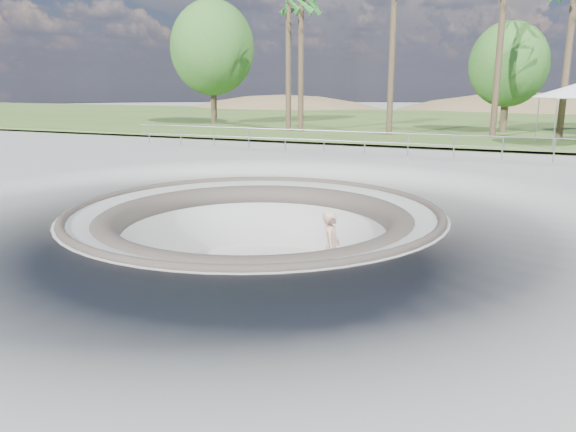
% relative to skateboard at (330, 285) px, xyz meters
% --- Properties ---
extents(ground, '(180.00, 180.00, 0.00)m').
position_rel_skateboard_xyz_m(ground, '(-2.26, 0.12, 1.83)').
color(ground, gray).
rests_on(ground, ground).
extents(skate_bowl, '(14.00, 14.00, 4.10)m').
position_rel_skateboard_xyz_m(skate_bowl, '(-2.26, 0.12, 0.00)').
color(skate_bowl, gray).
rests_on(skate_bowl, ground).
extents(grass_strip, '(180.00, 36.00, 0.12)m').
position_rel_skateboard_xyz_m(grass_strip, '(-2.26, 34.12, 2.05)').
color(grass_strip, '#3D5D25').
rests_on(grass_strip, ground).
extents(distant_hills, '(103.20, 45.00, 28.60)m').
position_rel_skateboard_xyz_m(distant_hills, '(1.52, 57.29, -5.19)').
color(distant_hills, brown).
rests_on(distant_hills, ground).
extents(safety_railing, '(25.00, 0.06, 1.03)m').
position_rel_skateboard_xyz_m(safety_railing, '(-2.26, 12.12, 2.52)').
color(safety_railing, gray).
rests_on(safety_railing, ground).
extents(skateboard, '(0.86, 0.35, 0.09)m').
position_rel_skateboard_xyz_m(skateboard, '(0.00, 0.00, 0.00)').
color(skateboard, brown).
rests_on(skateboard, ground).
extents(skater, '(0.62, 0.82, 2.01)m').
position_rel_skateboard_xyz_m(skater, '(0.00, -0.00, 1.03)').
color(skater, tan).
rests_on(skater, skateboard).
extents(palm_b, '(2.60, 2.60, 9.15)m').
position_rel_skateboard_xyz_m(palm_b, '(-8.79, 20.92, 9.86)').
color(palm_b, brown).
rests_on(palm_b, ground).
extents(bushy_tree_left, '(6.37, 5.79, 9.20)m').
position_rel_skateboard_xyz_m(bushy_tree_left, '(-17.34, 24.80, 7.71)').
color(bushy_tree_left, brown).
rests_on(bushy_tree_left, ground).
extents(bushy_tree_mid, '(4.83, 4.39, 6.96)m').
position_rel_skateboard_xyz_m(bushy_tree_mid, '(3.41, 25.29, 6.32)').
color(bushy_tree_mid, brown).
rests_on(bushy_tree_mid, ground).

